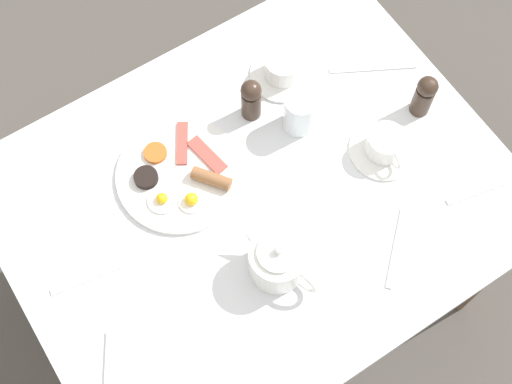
{
  "coord_description": "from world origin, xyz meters",
  "views": [
    {
      "loc": [
        0.53,
        -0.34,
        2.17
      ],
      "look_at": [
        0.0,
        0.0,
        0.74
      ],
      "focal_mm": 50.0,
      "sensor_mm": 36.0,
      "label": 1
    }
  ],
  "objects": [
    {
      "name": "table",
      "position": [
        0.0,
        0.0,
        0.64
      ],
      "size": [
        0.87,
        1.09,
        0.72
      ],
      "color": "silver",
      "rests_on": "ground_plane"
    },
    {
      "name": "salt_grinder",
      "position": [
        0.02,
        0.44,
        0.78
      ],
      "size": [
        0.05,
        0.05,
        0.12
      ],
      "color": "#38281E",
      "rests_on": "table"
    },
    {
      "name": "ground_plane",
      "position": [
        0.0,
        0.0,
        0.0
      ],
      "size": [
        8.0,
        8.0,
        0.0
      ],
      "primitive_type": "plane",
      "color": "#4C4742"
    },
    {
      "name": "teapot_near",
      "position": [
        0.17,
        -0.05,
        0.76
      ],
      "size": [
        0.2,
        0.12,
        0.12
      ],
      "rotation": [
        0.0,
        0.0,
        3.45
      ],
      "color": "white",
      "rests_on": "table"
    },
    {
      "name": "fork_spare",
      "position": [
        0.27,
        0.19,
        0.72
      ],
      "size": [
        0.14,
        0.15,
        0.0
      ],
      "rotation": [
        0.0,
        0.0,
        3.88
      ],
      "color": "silver",
      "rests_on": "table"
    },
    {
      "name": "breakfast_plate",
      "position": [
        -0.13,
        -0.12,
        0.72
      ],
      "size": [
        0.29,
        0.29,
        0.04
      ],
      "color": "white",
      "rests_on": "table"
    },
    {
      "name": "teacup_with_saucer_right",
      "position": [
        -0.23,
        0.22,
        0.74
      ],
      "size": [
        0.16,
        0.16,
        0.06
      ],
      "color": "white",
      "rests_on": "table"
    },
    {
      "name": "napkin_folded",
      "position": [
        0.17,
        -0.42,
        0.72
      ],
      "size": [
        0.15,
        0.14,
        0.01
      ],
      "rotation": [
        0.0,
        0.0,
        2.61
      ],
      "color": "white",
      "rests_on": "table"
    },
    {
      "name": "pepper_grinder",
      "position": [
        -0.18,
        0.11,
        0.78
      ],
      "size": [
        0.05,
        0.05,
        0.12
      ],
      "color": "#38281E",
      "rests_on": "table"
    },
    {
      "name": "teacup_with_saucer_left",
      "position": [
        0.06,
        0.3,
        0.74
      ],
      "size": [
        0.16,
        0.16,
        0.06
      ],
      "color": "white",
      "rests_on": "table"
    },
    {
      "name": "knife_by_plate",
      "position": [
        -0.13,
        0.42,
        0.72
      ],
      "size": [
        0.11,
        0.19,
        0.0
      ],
      "rotation": [
        0.0,
        0.0,
        5.79
      ],
      "color": "silver",
      "rests_on": "table"
    },
    {
      "name": "water_glass_tall",
      "position": [
        -0.1,
        0.18,
        0.77
      ],
      "size": [
        0.07,
        0.07,
        0.1
      ],
      "color": "white",
      "rests_on": "table"
    },
    {
      "name": "fork_by_plate",
      "position": [
        0.26,
        0.43,
        0.72
      ],
      "size": [
        0.05,
        0.18,
        0.0
      ],
      "rotation": [
        0.0,
        0.0,
        6.07
      ],
      "color": "silver",
      "rests_on": "table"
    },
    {
      "name": "spoon_for_tea",
      "position": [
        -0.03,
        -0.4,
        0.72
      ],
      "size": [
        0.04,
        0.16,
        0.0
      ],
      "rotation": [
        0.0,
        0.0,
        6.13
      ],
      "color": "silver",
      "rests_on": "table"
    }
  ]
}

